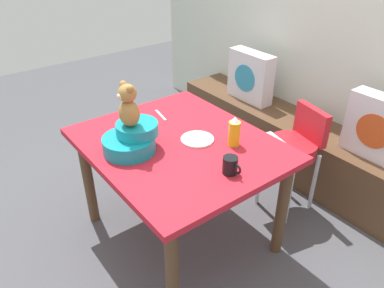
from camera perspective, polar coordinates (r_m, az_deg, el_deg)
ground_plane at (r=2.67m, az=-1.76°, el=-13.49°), size 8.00×8.00×0.00m
back_wall at (r=3.09m, az=22.61°, el=18.27°), size 4.40×0.10×2.60m
window_bench at (r=3.25m, az=16.32°, el=-0.56°), size 2.60×0.44×0.46m
pillow_floral_left at (r=3.39m, az=8.96°, el=10.21°), size 0.44×0.15×0.44m
pillow_floral_right at (r=2.78m, az=26.82°, el=2.18°), size 0.44×0.15×0.44m
book_stack at (r=3.09m, az=18.06°, el=3.30°), size 0.20×0.14×0.10m
dining_table at (r=2.26m, az=-2.01°, el=-1.94°), size 1.19×1.00×0.74m
highchair at (r=2.68m, az=15.33°, el=-0.34°), size 0.39×0.50×0.79m
infant_seat_teal at (r=2.12m, az=-9.24°, el=0.75°), size 0.30×0.33×0.16m
teddy_bear at (r=2.03m, az=-9.74°, el=5.78°), size 0.13×0.12×0.25m
ketchup_bottle at (r=2.15m, az=6.51°, el=1.88°), size 0.07×0.07×0.18m
coffee_mug at (r=1.93m, az=5.94°, el=-3.28°), size 0.12×0.08×0.09m
dinner_plate_near at (r=2.22m, az=0.82°, el=0.74°), size 0.20×0.20×0.01m
table_fork at (r=2.52m, az=-4.84°, el=4.44°), size 0.17×0.05×0.01m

